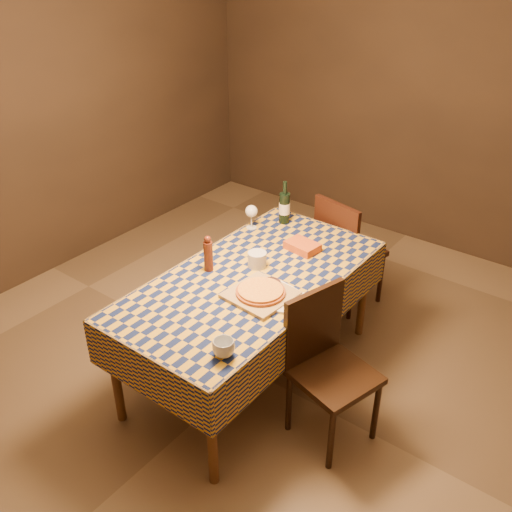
% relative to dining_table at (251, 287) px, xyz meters
% --- Properties ---
extents(room, '(5.00, 5.10, 2.70)m').
position_rel_dining_table_xyz_m(room, '(0.00, 0.00, 0.66)').
color(room, brown).
rests_on(room, ground).
extents(dining_table, '(0.94, 1.84, 0.77)m').
position_rel_dining_table_xyz_m(dining_table, '(0.00, 0.00, 0.00)').
color(dining_table, brown).
rests_on(dining_table, ground).
extents(cutting_board, '(0.38, 0.38, 0.02)m').
position_rel_dining_table_xyz_m(cutting_board, '(0.17, -0.13, 0.09)').
color(cutting_board, '#AA884F').
rests_on(cutting_board, dining_table).
extents(pizza, '(0.34, 0.34, 0.03)m').
position_rel_dining_table_xyz_m(pizza, '(0.17, -0.13, 0.11)').
color(pizza, '#9B4819').
rests_on(pizza, cutting_board).
extents(pepper_mill, '(0.07, 0.07, 0.24)m').
position_rel_dining_table_xyz_m(pepper_mill, '(-0.27, -0.09, 0.19)').
color(pepper_mill, '#4B1D11').
rests_on(pepper_mill, dining_table).
extents(bowl, '(0.15, 0.15, 0.04)m').
position_rel_dining_table_xyz_m(bowl, '(0.17, -0.02, 0.10)').
color(bowl, '#574049').
rests_on(bowl, dining_table).
extents(wine_glass, '(0.09, 0.09, 0.18)m').
position_rel_dining_table_xyz_m(wine_glass, '(-0.41, 0.53, 0.20)').
color(wine_glass, silver).
rests_on(wine_glass, dining_table).
extents(wine_bottle, '(0.09, 0.09, 0.32)m').
position_rel_dining_table_xyz_m(wine_bottle, '(-0.27, 0.75, 0.20)').
color(wine_bottle, black).
rests_on(wine_bottle, dining_table).
extents(deli_tub, '(0.12, 0.12, 0.10)m').
position_rel_dining_table_xyz_m(deli_tub, '(-0.05, 0.13, 0.13)').
color(deli_tub, silver).
rests_on(deli_tub, dining_table).
extents(takeout_container, '(0.23, 0.18, 0.05)m').
position_rel_dining_table_xyz_m(takeout_container, '(0.06, 0.48, 0.10)').
color(takeout_container, '#C34F19').
rests_on(takeout_container, dining_table).
extents(white_plate, '(0.33, 0.33, 0.01)m').
position_rel_dining_table_xyz_m(white_plate, '(0.33, -0.09, 0.08)').
color(white_plate, white).
rests_on(white_plate, dining_table).
extents(tumbler, '(0.14, 0.14, 0.09)m').
position_rel_dining_table_xyz_m(tumbler, '(0.34, -0.67, 0.12)').
color(tumbler, silver).
rests_on(tumbler, dining_table).
extents(flour_patch, '(0.32, 0.27, 0.00)m').
position_rel_dining_table_xyz_m(flour_patch, '(0.30, -0.05, 0.08)').
color(flour_patch, white).
rests_on(flour_patch, dining_table).
extents(flour_bag, '(0.20, 0.17, 0.05)m').
position_rel_dining_table_xyz_m(flour_bag, '(0.20, -0.14, 0.10)').
color(flour_bag, '#98A1C3').
rests_on(flour_bag, dining_table).
extents(chair_far, '(0.50, 0.51, 0.93)m').
position_rel_dining_table_xyz_m(chair_far, '(0.07, 1.08, -0.17)').
color(chair_far, black).
rests_on(chair_far, ground).
extents(chair_right, '(0.52, 0.52, 0.93)m').
position_rel_dining_table_xyz_m(chair_right, '(0.63, -0.12, -0.17)').
color(chair_right, black).
rests_on(chair_right, ground).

